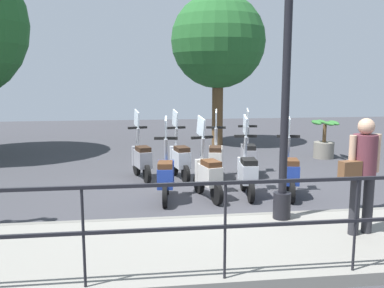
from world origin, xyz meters
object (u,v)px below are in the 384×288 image
(potted_palm, at_px, (324,142))
(scooter_far_3, at_px, (141,158))
(scooter_far_2, at_px, (180,158))
(scooter_far_0, at_px, (248,156))
(pedestrian_with_bag, at_px, (363,167))
(scooter_near_3, at_px, (166,175))
(scooter_near_2, at_px, (208,174))
(scooter_near_0, at_px, (289,172))
(lamp_post_near, at_px, (286,80))
(scooter_near_1, at_px, (247,172))
(tree_distant, at_px, (218,42))
(scooter_far_1, at_px, (215,158))

(potted_palm, distance_m, scooter_far_3, 5.42)
(scooter_far_2, bearing_deg, scooter_far_0, -99.90)
(pedestrian_with_bag, height_order, scooter_near_3, pedestrian_with_bag)
(scooter_near_2, bearing_deg, scooter_near_0, -106.69)
(pedestrian_with_bag, relative_size, scooter_near_0, 1.03)
(lamp_post_near, height_order, scooter_near_1, lamp_post_near)
(potted_palm, xyz_separation_m, scooter_far_0, (-1.89, 2.68, 0.04))
(scooter_near_0, distance_m, scooter_near_3, 2.35)
(tree_distant, relative_size, scooter_near_1, 3.19)
(lamp_post_near, height_order, potted_palm, lamp_post_near)
(scooter_far_3, bearing_deg, lamp_post_near, -163.78)
(potted_palm, height_order, scooter_far_0, scooter_far_0)
(pedestrian_with_bag, distance_m, potted_palm, 6.39)
(scooter_far_0, distance_m, scooter_far_3, 2.42)
(scooter_near_3, bearing_deg, scooter_near_1, -80.40)
(potted_palm, distance_m, scooter_far_1, 4.02)
(potted_palm, height_order, scooter_far_2, scooter_far_2)
(lamp_post_near, bearing_deg, tree_distant, -3.72)
(scooter_far_1, bearing_deg, tree_distant, 0.71)
(scooter_far_2, bearing_deg, scooter_near_1, -155.39)
(potted_palm, distance_m, scooter_near_1, 4.67)
(pedestrian_with_bag, height_order, scooter_far_0, pedestrian_with_bag)
(scooter_near_2, height_order, scooter_far_0, same)
(scooter_near_2, distance_m, scooter_far_3, 2.09)
(scooter_far_3, bearing_deg, scooter_far_0, -106.57)
(scooter_far_0, bearing_deg, lamp_post_near, -177.67)
(lamp_post_near, height_order, scooter_far_0, lamp_post_near)
(tree_distant, bearing_deg, scooter_far_3, 150.24)
(scooter_far_0, bearing_deg, tree_distant, 6.66)
(scooter_near_3, bearing_deg, scooter_far_3, 19.72)
(tree_distant, distance_m, scooter_near_1, 6.82)
(scooter_far_1, bearing_deg, potted_palm, -47.61)
(scooter_near_0, height_order, scooter_far_2, same)
(scooter_near_0, xyz_separation_m, scooter_far_1, (1.58, 1.13, 0.00))
(scooter_far_1, relative_size, scooter_far_2, 1.00)
(potted_palm, bearing_deg, scooter_near_0, 147.03)
(scooter_far_0, bearing_deg, scooter_far_3, 97.14)
(lamp_post_near, relative_size, scooter_far_3, 3.04)
(lamp_post_near, xyz_separation_m, scooter_far_0, (3.32, -0.36, -1.75))
(pedestrian_with_bag, height_order, scooter_far_3, pedestrian_with_bag)
(scooter_near_1, bearing_deg, scooter_near_2, 99.41)
(lamp_post_near, bearing_deg, scooter_near_0, -23.61)
(scooter_far_3, bearing_deg, pedestrian_with_bag, -160.14)
(scooter_near_3, bearing_deg, scooter_far_1, -32.18)
(scooter_near_3, relative_size, scooter_far_2, 1.00)
(lamp_post_near, relative_size, scooter_near_3, 3.04)
(scooter_far_0, xyz_separation_m, scooter_far_2, (-0.06, 1.58, 0.00))
(scooter_near_3, height_order, scooter_far_3, same)
(scooter_near_3, bearing_deg, lamp_post_near, -128.76)
(scooter_near_1, bearing_deg, scooter_far_3, 54.99)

